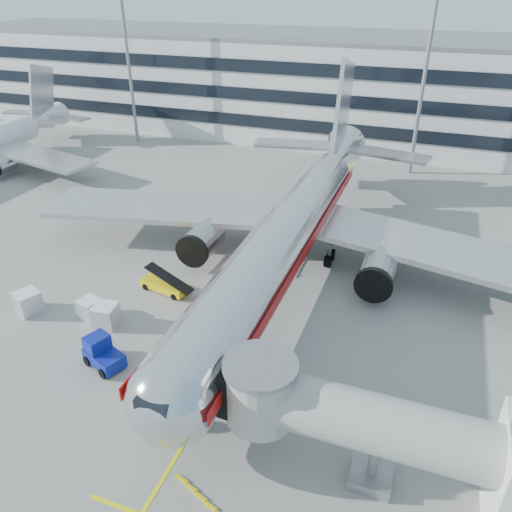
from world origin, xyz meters
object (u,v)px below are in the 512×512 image
(cargo_container_front, at_px, (106,315))
(ramp_worker, at_px, (105,349))
(main_jet, at_px, (291,227))
(cargo_container_left, at_px, (90,308))
(baggage_tug, at_px, (102,353))
(cargo_container_right, at_px, (28,302))
(belt_loader, at_px, (165,285))

(cargo_container_front, bearing_deg, ramp_worker, -56.01)
(main_jet, bearing_deg, cargo_container_front, -129.51)
(cargo_container_left, xyz_separation_m, cargo_container_front, (1.84, -0.46, 0.11))
(cargo_container_front, xyz_separation_m, ramp_worker, (2.21, -3.28, -0.07))
(main_jet, distance_m, baggage_tug, 19.14)
(baggage_tug, height_order, ramp_worker, baggage_tug)
(main_jet, distance_m, cargo_container_left, 18.14)
(cargo_container_left, bearing_deg, main_jet, 44.95)
(cargo_container_right, bearing_deg, cargo_container_left, 12.33)
(baggage_tug, xyz_separation_m, cargo_container_right, (-9.25, 3.21, -0.03))
(cargo_container_front, bearing_deg, cargo_container_left, 165.94)
(cargo_container_right, bearing_deg, belt_loader, 36.74)
(cargo_container_right, bearing_deg, baggage_tug, -19.12)
(cargo_container_left, height_order, ramp_worker, ramp_worker)
(cargo_container_front, bearing_deg, belt_loader, 72.92)
(ramp_worker, bearing_deg, cargo_container_right, 134.14)
(cargo_container_left, xyz_separation_m, cargo_container_right, (-5.02, -1.10, 0.12))
(belt_loader, xyz_separation_m, cargo_container_left, (-3.63, -5.36, 0.20))
(main_jet, relative_size, cargo_container_right, 22.45)
(belt_loader, bearing_deg, baggage_tug, -86.51)
(belt_loader, xyz_separation_m, ramp_worker, (0.42, -9.10, 0.24))
(ramp_worker, bearing_deg, baggage_tug, -102.87)
(main_jet, xyz_separation_m, belt_loader, (-8.97, -7.22, -3.63))
(baggage_tug, bearing_deg, belt_loader, 93.49)
(cargo_container_right, height_order, cargo_container_front, cargo_container_right)
(belt_loader, relative_size, cargo_container_front, 2.41)
(cargo_container_front, bearing_deg, baggage_tug, -58.23)
(baggage_tug, height_order, cargo_container_front, baggage_tug)
(cargo_container_front, relative_size, ramp_worker, 1.13)
(belt_loader, xyz_separation_m, baggage_tug, (0.59, -9.67, 0.34))
(main_jet, bearing_deg, cargo_container_right, -142.18)
(belt_loader, distance_m, baggage_tug, 9.69)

